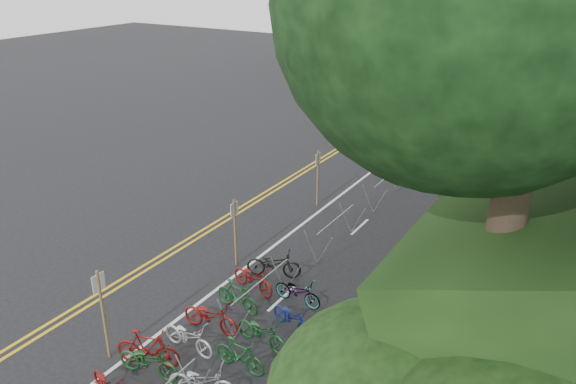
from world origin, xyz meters
The scene contains 8 objects.
ground centered at (0.00, 0.00, 0.00)m, with size 120.00×120.00×0.00m, color black.
road_markings centered at (0.63, 10.10, 0.00)m, with size 7.47×80.00×0.01m.
red_curb centered at (5.70, 12.00, 0.05)m, with size 0.25×28.00×0.10m, color maroon.
bike_racks_rest centered at (3.00, 13.00, 0.85)m, with size 1.14×23.00×1.17m.
signpost_near centered at (0.55, -0.80, 1.54)m, with size 0.08×0.40×2.70m.
signposts_rest centered at (0.60, 14.00, 1.43)m, with size 0.08×18.40×2.50m.
bike_front centered at (1.72, -0.49, 0.54)m, with size 1.80×0.51×1.08m, color maroon.
bike_valet centered at (2.86, 0.93, 0.47)m, with size 3.41×9.95×1.04m.
Camera 1 is at (11.10, -8.86, 10.09)m, focal length 35.00 mm.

